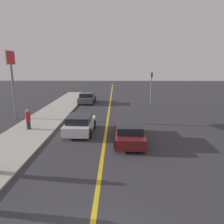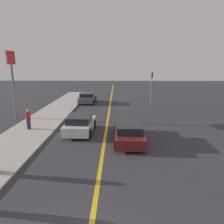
# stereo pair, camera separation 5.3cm
# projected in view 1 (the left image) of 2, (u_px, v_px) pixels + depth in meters

# --- Properties ---
(road_center_line) EXTENTS (0.20, 60.00, 0.01)m
(road_center_line) POSITION_uv_depth(u_px,v_px,m) (109.00, 113.00, 23.05)
(road_center_line) COLOR gold
(road_center_line) RESTS_ON ground_plane
(sidewalk_left) EXTENTS (3.61, 33.72, 0.10)m
(sidewalk_left) POSITION_uv_depth(u_px,v_px,m) (51.00, 115.00, 22.02)
(sidewalk_left) COLOR #ADA89E
(sidewalk_left) RESTS_ON ground_plane
(car_near_right_lane) EXTENTS (2.02, 4.81, 1.28)m
(car_near_right_lane) POSITION_uv_depth(u_px,v_px,m) (129.00, 132.00, 14.66)
(car_near_right_lane) COLOR maroon
(car_near_right_lane) RESTS_ON ground_plane
(car_ahead_center) EXTENTS (2.10, 3.93, 1.35)m
(car_ahead_center) POSITION_uv_depth(u_px,v_px,m) (80.00, 124.00, 16.37)
(car_ahead_center) COLOR silver
(car_ahead_center) RESTS_ON ground_plane
(car_far_distant) EXTENTS (2.09, 3.86, 1.36)m
(car_far_distant) POSITION_uv_depth(u_px,v_px,m) (87.00, 98.00, 28.50)
(car_far_distant) COLOR #4C5156
(car_far_distant) RESTS_ON ground_plane
(pedestrian_far_standing) EXTENTS (0.36, 0.36, 1.57)m
(pedestrian_far_standing) POSITION_uv_depth(u_px,v_px,m) (28.00, 119.00, 16.90)
(pedestrian_far_standing) COLOR #282D3D
(pedestrian_far_standing) RESTS_ON sidewalk_left
(traffic_light) EXTENTS (0.18, 0.40, 4.04)m
(traffic_light) POSITION_uv_depth(u_px,v_px,m) (151.00, 85.00, 26.58)
(traffic_light) COLOR slate
(traffic_light) RESTS_ON ground_plane
(roadside_sign) EXTENTS (0.20, 1.63, 6.23)m
(roadside_sign) POSITION_uv_depth(u_px,v_px,m) (11.00, 70.00, 19.49)
(roadside_sign) COLOR slate
(roadside_sign) RESTS_ON ground_plane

